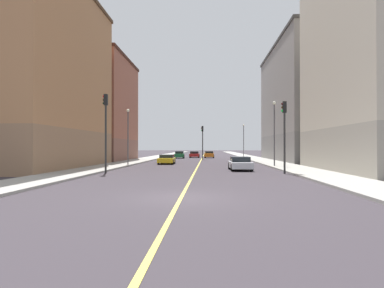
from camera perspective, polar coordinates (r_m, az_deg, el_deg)
name	(u,v)px	position (r m, az deg, el deg)	size (l,w,h in m)	color
ground_plane	(181,197)	(14.13, -1.88, -9.22)	(400.00, 400.00, 0.00)	#362F36
sidewalk_left	(252,158)	(63.50, 10.33, -2.37)	(3.70, 168.00, 0.15)	#9E9B93
sidewalk_right	(153,158)	(63.84, -6.76, -2.37)	(3.70, 168.00, 0.15)	#9E9B93
lane_center_stripe	(202,158)	(62.97, 1.76, -2.46)	(0.16, 154.00, 0.01)	#E5D14C
building_left_near	(378,32)	(33.57, 29.46, 16.56)	(8.85, 16.91, 23.90)	#9D9688
building_left_mid	(302,103)	(53.92, 18.44, 6.73)	(8.85, 24.55, 17.81)	slate
building_right_corner	(42,76)	(37.13, -24.47, 10.59)	(8.85, 19.38, 18.51)	#8F6B4F
building_right_midblock	(101,110)	(53.51, -15.51, 5.76)	(8.85, 15.45, 15.93)	brown
traffic_light_left_near	(284,127)	(27.24, 15.66, 2.88)	(0.40, 0.32, 5.76)	#2D2D2D
traffic_light_right_near	(106,122)	(27.87, -14.70, 3.62)	(0.40, 0.32, 6.45)	#2D2D2D
traffic_light_median_far	(203,138)	(55.33, 1.83, 1.08)	(0.40, 0.32, 5.65)	#2D2D2D
street_lamp_left_near	(274,126)	(36.35, 14.03, 2.97)	(0.36, 0.36, 6.89)	#4C4C51
street_lamp_right_near	(128,130)	(39.23, -11.00, 2.36)	(0.36, 0.36, 6.44)	#4C4C51
street_lamp_left_far	(244,137)	(66.43, 8.91, 1.22)	(0.36, 0.36, 6.52)	#4C4C51
car_yellow	(167,159)	(41.75, -4.38, -2.64)	(2.02, 4.59, 1.17)	gold
car_green	(180,155)	(62.85, -2.17, -1.86)	(1.92, 4.42, 1.34)	#1E6B38
car_silver	(240,164)	(30.63, 8.30, -3.36)	(2.02, 4.30, 1.25)	silver
car_red	(195,155)	(66.62, 0.44, -1.83)	(2.00, 4.23, 1.26)	red
car_orange	(209,155)	(65.15, 3.01, -1.84)	(2.00, 4.07, 1.31)	orange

